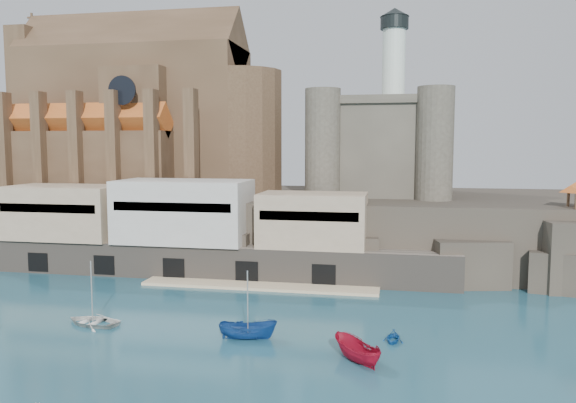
{
  "coord_description": "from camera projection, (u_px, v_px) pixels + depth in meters",
  "views": [
    {
      "loc": [
        18.64,
        -49.26,
        17.85
      ],
      "look_at": [
        3.01,
        32.0,
        9.47
      ],
      "focal_mm": 35.0,
      "sensor_mm": 36.0,
      "label": 1
    }
  ],
  "objects": [
    {
      "name": "church",
      "position": [
        144.0,
        120.0,
        96.62
      ],
      "size": [
        47.0,
        25.93,
        30.51
      ],
      "color": "#483321",
      "rests_on": "promontory"
    },
    {
      "name": "ground",
      "position": [
        194.0,
        333.0,
        53.43
      ],
      "size": [
        300.0,
        300.0,
        0.0
      ],
      "primitive_type": "plane",
      "color": "#1B495B",
      "rests_on": "ground"
    },
    {
      "name": "boat_2",
      "position": [
        248.0,
        339.0,
        51.83
      ],
      "size": [
        2.39,
        2.35,
        5.43
      ],
      "primitive_type": "imported",
      "rotation": [
        0.0,
        0.0,
        1.73
      ],
      "color": "navy",
      "rests_on": "ground"
    },
    {
      "name": "boat_7",
      "position": [
        393.0,
        341.0,
        51.12
      ],
      "size": [
        2.59,
        1.8,
        2.79
      ],
      "primitive_type": "imported",
      "rotation": [
        0.0,
        0.0,
        6.14
      ],
      "color": "#134D98",
      "rests_on": "ground"
    },
    {
      "name": "castle_keep",
      "position": [
        380.0,
        142.0,
        88.69
      ],
      "size": [
        21.2,
        21.2,
        29.3
      ],
      "color": "#484439",
      "rests_on": "promontory"
    },
    {
      "name": "promontory",
      "position": [
        277.0,
        224.0,
        91.43
      ],
      "size": [
        100.0,
        36.0,
        10.0
      ],
      "color": "#2B2620",
      "rests_on": "ground"
    },
    {
      "name": "boat_5",
      "position": [
        356.0,
        361.0,
        46.52
      ],
      "size": [
        2.96,
        2.97,
        5.51
      ],
      "primitive_type": "imported",
      "rotation": [
        0.0,
        0.0,
        3.86
      ],
      "color": "#A40F28",
      "rests_on": "ground"
    },
    {
      "name": "boat_6",
      "position": [
        93.0,
        324.0,
        56.08
      ],
      "size": [
        1.96,
        4.23,
        5.7
      ],
      "primitive_type": "imported",
      "rotation": [
        0.0,
        0.0,
        4.51
      ],
      "color": "silver",
      "rests_on": "ground"
    },
    {
      "name": "quay",
      "position": [
        182.0,
        231.0,
        77.27
      ],
      "size": [
        70.0,
        12.0,
        13.05
      ],
      "color": "#6D6357",
      "rests_on": "ground"
    }
  ]
}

